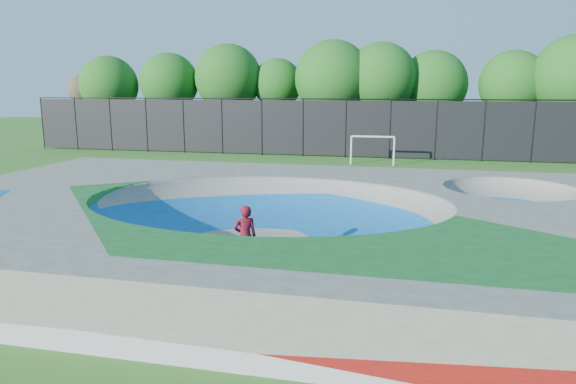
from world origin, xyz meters
TOP-DOWN VIEW (x-y plane):
  - ground at (0.00, 0.00)m, footprint 120.00×120.00m
  - skate_deck at (0.00, 0.00)m, footprint 22.00×14.00m
  - skater at (-0.08, -1.94)m, footprint 0.75×0.67m
  - skateboard at (-0.08, -1.94)m, footprint 0.80×0.54m
  - soccer_goal at (2.05, 17.83)m, footprint 2.78×0.12m
  - fence at (0.00, 21.00)m, footprint 48.09×0.09m
  - treeline at (1.63, 25.67)m, footprint 50.96×7.44m

SIDE VIEW (x-z plane):
  - ground at x=0.00m, z-range 0.00..0.00m
  - skateboard at x=-0.08m, z-range 0.00..0.05m
  - skate_deck at x=0.00m, z-range 0.00..1.50m
  - skater at x=-0.08m, z-range 0.00..1.72m
  - soccer_goal at x=2.05m, z-range 0.35..2.18m
  - fence at x=0.00m, z-range 0.08..4.12m
  - treeline at x=1.63m, z-range 1.04..9.42m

